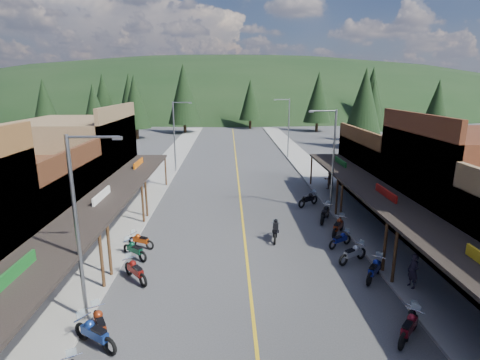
{
  "coord_description": "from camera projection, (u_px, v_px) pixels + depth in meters",
  "views": [
    {
      "loc": [
        -1.02,
        -20.18,
        9.81
      ],
      "look_at": [
        -0.18,
        6.45,
        3.0
      ],
      "focal_mm": 28.0,
      "sensor_mm": 36.0,
      "label": 1
    }
  ],
  "objects": [
    {
      "name": "pine_4",
      "position": [
        318.0,
        97.0,
        78.86
      ],
      "size": [
        5.88,
        5.88,
        12.5
      ],
      "color": "black",
      "rests_on": "ground"
    },
    {
      "name": "bike_east_7",
      "position": [
        353.0,
        253.0,
        21.12
      ],
      "size": [
        2.15,
        1.68,
        1.2
      ],
      "primitive_type": null,
      "rotation": [
        0.0,
        0.0,
        -1.02
      ],
      "color": "#A9AAAF",
      "rests_on": "ground"
    },
    {
      "name": "pine_1",
      "position": [
        130.0,
        96.0,
        87.27
      ],
      "size": [
        5.88,
        5.88,
        12.5
      ],
      "color": "black",
      "rests_on": "ground"
    },
    {
      "name": "shop_west_3",
      "position": [
        78.0,
        161.0,
        31.65
      ],
      "size": [
        10.9,
        10.2,
        8.2
      ],
      "color": "brown",
      "rests_on": "ground"
    },
    {
      "name": "pedestrian_east_a",
      "position": [
        413.0,
        271.0,
        18.18
      ],
      "size": [
        0.57,
        0.72,
        1.74
      ],
      "primitive_type": "imported",
      "rotation": [
        0.0,
        0.0,
        -1.31
      ],
      "color": "black",
      "rests_on": "sidewalk_east"
    },
    {
      "name": "pine_5",
      "position": [
        372.0,
        92.0,
        90.78
      ],
      "size": [
        6.72,
        6.72,
        14.0
      ],
      "color": "black",
      "rests_on": "ground"
    },
    {
      "name": "pine_11",
      "position": [
        364.0,
        102.0,
        57.63
      ],
      "size": [
        5.82,
        5.82,
        12.4
      ],
      "color": "black",
      "rests_on": "ground"
    },
    {
      "name": "centerline",
      "position": [
        238.0,
        176.0,
        41.37
      ],
      "size": [
        0.15,
        90.0,
        0.01
      ],
      "primitive_type": "cube",
      "color": "gold",
      "rests_on": "ground"
    },
    {
      "name": "bike_west_8",
      "position": [
        141.0,
        240.0,
        23.05
      ],
      "size": [
        1.93,
        1.39,
        1.06
      ],
      "primitive_type": null,
      "rotation": [
        0.0,
        0.0,
        1.1
      ],
      "color": "#B43F0C",
      "rests_on": "ground"
    },
    {
      "name": "bike_east_5",
      "position": [
        411.0,
        320.0,
        15.16
      ],
      "size": [
        1.58,
        1.9,
        1.07
      ],
      "primitive_type": null,
      "rotation": [
        0.0,
        0.0,
        -0.6
      ],
      "color": "black",
      "rests_on": "ground"
    },
    {
      "name": "bike_west_6",
      "position": [
        135.0,
        270.0,
        19.09
      ],
      "size": [
        2.0,
        2.19,
        1.27
      ],
      "primitive_type": null,
      "rotation": [
        0.0,
        0.0,
        0.69
      ],
      "color": "maroon",
      "rests_on": "ground"
    },
    {
      "name": "streetlight_0",
      "position": [
        80.0,
        223.0,
        14.87
      ],
      "size": [
        2.16,
        0.18,
        8.0
      ],
      "color": "gray",
      "rests_on": "ground"
    },
    {
      "name": "shop_east_2",
      "position": [
        467.0,
        189.0,
        23.19
      ],
      "size": [
        10.9,
        9.0,
        8.2
      ],
      "color": "#562B19",
      "rests_on": "ground"
    },
    {
      "name": "streetlight_2",
      "position": [
        332.0,
        156.0,
        28.85
      ],
      "size": [
        2.16,
        0.18,
        8.0
      ],
      "color": "gray",
      "rests_on": "ground"
    },
    {
      "name": "shop_west_2",
      "position": [
        18.0,
        209.0,
        22.6
      ],
      "size": [
        10.9,
        9.0,
        6.2
      ],
      "color": "#3F2111",
      "rests_on": "ground"
    },
    {
      "name": "streetlight_1",
      "position": [
        176.0,
        134.0,
        41.99
      ],
      "size": [
        2.16,
        0.18,
        8.0
      ],
      "color": "gray",
      "rests_on": "ground"
    },
    {
      "name": "bike_west_4",
      "position": [
        95.0,
        333.0,
        14.23
      ],
      "size": [
        2.32,
        1.91,
        1.31
      ],
      "primitive_type": null,
      "rotation": [
        0.0,
        0.0,
        0.98
      ],
      "color": "navy",
      "rests_on": "ground"
    },
    {
      "name": "sidewalk_west",
      "position": [
        159.0,
        176.0,
        41.08
      ],
      "size": [
        3.4,
        94.0,
        0.15
      ],
      "primitive_type": "cube",
      "color": "gray",
      "rests_on": "ground"
    },
    {
      "name": "pine_9",
      "position": [
        372.0,
        105.0,
        64.73
      ],
      "size": [
        4.93,
        4.93,
        10.8
      ],
      "color": "black",
      "rests_on": "ground"
    },
    {
      "name": "shop_east_3",
      "position": [
        397.0,
        170.0,
        32.73
      ],
      "size": [
        10.9,
        10.2,
        6.2
      ],
      "color": "#4C2D16",
      "rests_on": "ground"
    },
    {
      "name": "rider_on_bike",
      "position": [
        275.0,
        231.0,
        24.17
      ],
      "size": [
        0.93,
        2.07,
        1.52
      ],
      "rotation": [
        0.0,
        0.0,
        -0.13
      ],
      "color": "black",
      "rests_on": "ground"
    },
    {
      "name": "bike_east_8",
      "position": [
        340.0,
        239.0,
        23.16
      ],
      "size": [
        1.91,
        1.54,
        1.07
      ],
      "primitive_type": null,
      "rotation": [
        0.0,
        0.0,
        -0.99
      ],
      "color": "navy",
      "rests_on": "ground"
    },
    {
      "name": "pine_10",
      "position": [
        135.0,
        102.0,
        68.19
      ],
      "size": [
        5.38,
        5.38,
        11.6
      ],
      "color": "black",
      "rests_on": "ground"
    },
    {
      "name": "pine_3",
      "position": [
        250.0,
        100.0,
        84.43
      ],
      "size": [
        5.04,
        5.04,
        11.0
      ],
      "color": "black",
      "rests_on": "ground"
    },
    {
      "name": "pine_0",
      "position": [
        44.0,
        101.0,
        79.22
      ],
      "size": [
        5.04,
        5.04,
        11.0
      ],
      "color": "black",
      "rests_on": "ground"
    },
    {
      "name": "bike_west_5",
      "position": [
        100.0,
        323.0,
        14.85
      ],
      "size": [
        1.69,
        2.26,
        1.24
      ],
      "primitive_type": null,
      "rotation": [
        0.0,
        0.0,
        0.51
      ],
      "color": "maroon",
      "rests_on": "ground"
    },
    {
      "name": "bike_east_10",
      "position": [
        325.0,
        213.0,
        27.49
      ],
      "size": [
        1.77,
        2.45,
        1.34
      ],
      "primitive_type": null,
      "rotation": [
        0.0,
        0.0,
        -0.47
      ],
      "color": "black",
      "rests_on": "ground"
    },
    {
      "name": "ground",
      "position": [
        247.0,
        256.0,
        22.0
      ],
      "size": [
        220.0,
        220.0,
        0.0
      ],
      "primitive_type": "plane",
      "color": "#38383A",
      "rests_on": "ground"
    },
    {
      "name": "pine_2",
      "position": [
        184.0,
        94.0,
        75.88
      ],
      "size": [
        6.72,
        6.72,
        14.0
      ],
      "color": "black",
      "rests_on": "ground"
    },
    {
      "name": "pine_8",
      "position": [
        94.0,
        110.0,
        58.59
      ],
      "size": [
        4.48,
        4.48,
        10.0
      ],
      "color": "black",
      "rests_on": "ground"
    },
    {
      "name": "streetlight_3",
      "position": [
        288.0,
        126.0,
        50.16
      ],
      "size": [
        2.16,
        0.18,
        8.0
      ],
      "color": "gray",
      "rests_on": "ground"
    },
    {
      "name": "bike_east_6",
      "position": [
        374.0,
        268.0,
        19.25
      ],
      "size": [
        1.91,
        2.17,
        1.25
      ],
      "primitive_type": null,
      "rotation": [
        0.0,
        0.0,
        -0.66
      ],
      "color": "navy",
      "rests_on": "ground"
    },
    {
      "name": "pedestrian_east_b",
      "position": [
        329.0,
        179.0,
        35.54
      ],
      "size": [
        1.03,
        0.76,
        1.88
      ],
      "primitive_type": "imported",
      "rotation": [
        0.0,
        0.0,
        3.43
      ],
      "color": "#4D3C30",
      "rests_on": "sidewalk_east"
    },
    {
      "name": "bike_east_4",
      "position": [
        409.0,
        326.0,
        14.68
      ],
      "size": [
        1.96,
        2.05,
        1.22
      ],
      "primitive_type": null,
      "rotation": [
        0.0,
        0.0,
        -0.74
      ],
      "color": "maroon",
      "rests_on": "ground"
    },
    {
      "name": "bike_west_7",
      "position": [
        135.0,
        249.0,
        21.6
      ],
      "size": [
        2.01,
        1.87,
        1.18
      ],
      "primitive_type": null,
      "rotation": [
        0.0,
        0.0,
        0.86
      ],
      "color": "#0B3B27",
      "rests_on": "ground"
    },
    {
      "name": "pine_7",
      "position": [
        103.0,
        95.0,
        92.83
      ],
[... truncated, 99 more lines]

